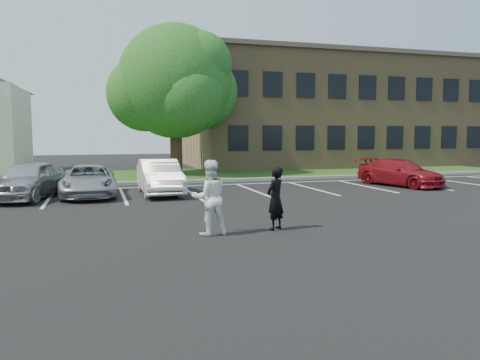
% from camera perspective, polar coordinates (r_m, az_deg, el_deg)
% --- Properties ---
extents(ground_plane, '(90.00, 90.00, 0.00)m').
position_cam_1_polar(ground_plane, '(12.20, 1.39, -6.31)').
color(ground_plane, black).
rests_on(ground_plane, ground).
extents(curb, '(40.00, 0.30, 0.15)m').
position_cam_1_polar(curb, '(23.75, -7.82, -0.23)').
color(curb, gray).
rests_on(curb, ground).
extents(grass_strip, '(44.00, 8.00, 0.08)m').
position_cam_1_polar(grass_strip, '(27.69, -9.15, 0.54)').
color(grass_strip, '#284719').
rests_on(grass_strip, ground).
extents(stall_lines, '(34.00, 5.36, 0.01)m').
position_cam_1_polar(stall_lines, '(21.07, -2.71, -1.14)').
color(stall_lines, silver).
rests_on(stall_lines, ground).
extents(office_building, '(22.40, 10.40, 8.30)m').
position_cam_1_polar(office_building, '(37.79, 11.13, 8.16)').
color(office_building, '#90744D').
rests_on(office_building, ground).
extents(tree, '(7.80, 7.20, 8.80)m').
position_cam_1_polar(tree, '(28.11, -7.75, 11.48)').
color(tree, black).
rests_on(tree, ground).
extents(man_black_suit, '(0.73, 0.68, 1.67)m').
position_cam_1_polar(man_black_suit, '(12.33, 4.32, -2.25)').
color(man_black_suit, black).
rests_on(man_black_suit, ground).
extents(man_white_shirt, '(0.94, 0.75, 1.88)m').
position_cam_1_polar(man_white_shirt, '(11.71, -3.74, -2.15)').
color(man_white_shirt, white).
rests_on(man_white_shirt, ground).
extents(car_silver_west, '(2.83, 4.67, 1.49)m').
position_cam_1_polar(car_silver_west, '(19.74, -24.38, 0.02)').
color(car_silver_west, '#B5B5BA').
rests_on(car_silver_west, ground).
extents(car_silver_minivan, '(2.11, 4.54, 1.26)m').
position_cam_1_polar(car_silver_minivan, '(19.73, -17.97, -0.08)').
color(car_silver_minivan, '#A7A9AF').
rests_on(car_silver_minivan, ground).
extents(car_white_sedan, '(1.55, 4.37, 1.44)m').
position_cam_1_polar(car_white_sedan, '(19.72, -9.77, 0.39)').
color(car_white_sedan, silver).
rests_on(car_white_sedan, ground).
extents(car_red_compact, '(2.93, 4.71, 1.27)m').
position_cam_1_polar(car_red_compact, '(23.73, 18.94, 0.87)').
color(car_red_compact, maroon).
rests_on(car_red_compact, ground).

